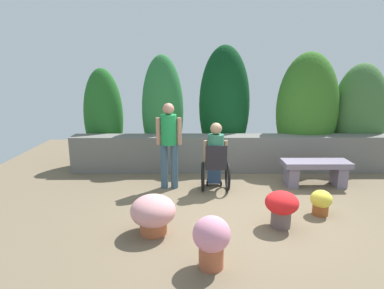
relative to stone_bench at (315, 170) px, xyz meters
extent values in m
plane|color=brown|center=(-1.57, -1.13, -0.34)|extent=(11.25, 11.25, 0.00)
cube|color=slate|center=(-1.57, 1.04, 0.08)|extent=(7.23, 0.50, 0.83)
ellipsoid|color=#226324|center=(-4.62, 1.71, 0.83)|extent=(0.95, 0.67, 2.33)
ellipsoid|color=#297137|center=(-3.16, 1.59, 0.98)|extent=(0.99, 0.69, 2.64)
ellipsoid|color=#0D3D1B|center=(-1.67, 1.77, 1.10)|extent=(1.23, 0.86, 2.86)
ellipsoid|color=#346B21|center=(0.28, 1.52, 1.01)|extent=(1.47, 1.03, 2.70)
ellipsoid|color=#3E6A35|center=(1.61, 1.64, 0.89)|extent=(1.32, 0.92, 2.45)
cube|color=slate|center=(-0.48, 0.00, -0.13)|extent=(0.20, 0.41, 0.41)
cube|color=slate|center=(0.48, 0.00, -0.13)|extent=(0.20, 0.41, 0.41)
cube|color=slate|center=(0.00, 0.00, 0.13)|extent=(1.32, 0.48, 0.11)
cube|color=black|center=(-2.02, -0.24, 0.16)|extent=(0.40, 0.40, 0.06)
cube|color=black|center=(-2.02, -0.42, 0.39)|extent=(0.40, 0.04, 0.40)
cube|color=black|center=(-2.02, 0.08, -0.24)|extent=(0.28, 0.12, 0.03)
torus|color=black|center=(-2.26, -0.24, -0.06)|extent=(0.05, 0.56, 0.56)
torus|color=black|center=(-1.78, -0.24, -0.06)|extent=(0.05, 0.56, 0.56)
cylinder|color=black|center=(-2.16, 0.01, -0.29)|extent=(0.03, 0.10, 0.10)
cylinder|color=black|center=(-1.88, 0.01, -0.29)|extent=(0.03, 0.10, 0.10)
cube|color=#314F77|center=(-2.02, -0.14, 0.27)|extent=(0.30, 0.40, 0.16)
cube|color=#314F77|center=(-2.02, 0.06, -0.07)|extent=(0.26, 0.14, 0.43)
cylinder|color=#2D7153|center=(-2.02, -0.26, 0.52)|extent=(0.30, 0.30, 0.50)
cylinder|color=#A07B5C|center=(-2.21, -0.20, 0.44)|extent=(0.08, 0.08, 0.40)
cylinder|color=#A07B5C|center=(-1.83, -0.20, 0.44)|extent=(0.08, 0.08, 0.40)
sphere|color=#A07B5C|center=(-2.02, -0.26, 0.88)|extent=(0.22, 0.22, 0.22)
cylinder|color=#385368|center=(-3.01, -0.09, 0.10)|extent=(0.14, 0.14, 0.88)
cylinder|color=#385368|center=(-2.81, -0.09, 0.10)|extent=(0.14, 0.14, 0.88)
cylinder|color=#1E8D45|center=(-2.91, -0.09, 0.83)|extent=(0.30, 0.30, 0.58)
cylinder|color=tan|center=(-3.11, -0.09, 0.80)|extent=(0.09, 0.09, 0.52)
cylinder|color=tan|center=(-2.71, -0.09, 0.80)|extent=(0.09, 0.09, 0.52)
sphere|color=tan|center=(-2.91, -0.09, 1.23)|extent=(0.22, 0.22, 0.22)
cylinder|color=#635553|center=(-1.16, -1.75, -0.19)|extent=(0.29, 0.29, 0.29)
ellipsoid|color=#286E39|center=(-1.16, -1.75, -0.01)|extent=(0.32, 0.32, 0.12)
ellipsoid|color=red|center=(-1.16, -1.75, 0.04)|extent=(0.49, 0.49, 0.33)
cylinder|color=#AC583A|center=(-2.26, -2.77, -0.18)|extent=(0.30, 0.30, 0.31)
ellipsoid|color=#0C4A15|center=(-2.26, -2.77, 0.03)|extent=(0.33, 0.33, 0.15)
ellipsoid|color=pink|center=(-2.26, -2.77, 0.09)|extent=(0.44, 0.44, 0.42)
cylinder|color=#9A5023|center=(-0.40, -1.34, -0.24)|extent=(0.25, 0.25, 0.19)
ellipsoid|color=#1E5A22|center=(-0.40, -1.34, -0.11)|extent=(0.27, 0.27, 0.10)
ellipsoid|color=yellow|center=(-0.40, -1.34, -0.07)|extent=(0.34, 0.34, 0.29)
cylinder|color=#AA5936|center=(-3.03, -1.94, -0.22)|extent=(0.39, 0.39, 0.22)
ellipsoid|color=#285027|center=(-3.03, -1.94, -0.06)|extent=(0.42, 0.42, 0.16)
ellipsoid|color=#D49194|center=(-3.03, -1.94, 0.01)|extent=(0.64, 0.64, 0.44)
camera|label=1|loc=(-2.51, -6.23, 1.96)|focal=30.60mm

